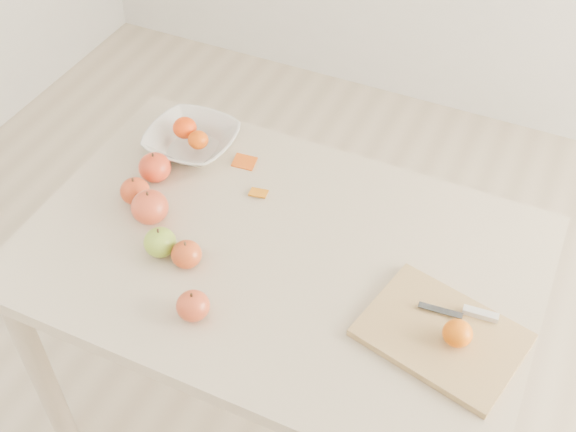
% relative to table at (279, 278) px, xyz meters
% --- Properties ---
extents(ground, '(3.50, 3.50, 0.00)m').
position_rel_table_xyz_m(ground, '(0.00, 0.00, -0.65)').
color(ground, '#C6B293').
rests_on(ground, ground).
extents(table, '(1.20, 0.80, 0.75)m').
position_rel_table_xyz_m(table, '(0.00, 0.00, 0.00)').
color(table, '#C7B696').
rests_on(table, ground).
extents(cutting_board, '(0.37, 0.30, 0.02)m').
position_rel_table_xyz_m(cutting_board, '(0.41, -0.08, 0.11)').
color(cutting_board, tan).
rests_on(cutting_board, table).
extents(board_tangerine, '(0.06, 0.06, 0.05)m').
position_rel_table_xyz_m(board_tangerine, '(0.44, -0.09, 0.14)').
color(board_tangerine, '#C95207').
rests_on(board_tangerine, cutting_board).
extents(fruit_bowl, '(0.24, 0.24, 0.06)m').
position_rel_table_xyz_m(fruit_bowl, '(-0.37, 0.24, 0.13)').
color(fruit_bowl, silver).
rests_on(fruit_bowl, table).
extents(bowl_tangerine_near, '(0.06, 0.06, 0.06)m').
position_rel_table_xyz_m(bowl_tangerine_near, '(-0.40, 0.25, 0.16)').
color(bowl_tangerine_near, '#E43B08').
rests_on(bowl_tangerine_near, fruit_bowl).
extents(bowl_tangerine_far, '(0.05, 0.05, 0.05)m').
position_rel_table_xyz_m(bowl_tangerine_far, '(-0.34, 0.22, 0.15)').
color(bowl_tangerine_far, '#CC5207').
rests_on(bowl_tangerine_far, fruit_bowl).
extents(orange_peel_a, '(0.06, 0.05, 0.01)m').
position_rel_table_xyz_m(orange_peel_a, '(-0.22, 0.24, 0.10)').
color(orange_peel_a, '#C64C0D').
rests_on(orange_peel_a, table).
extents(orange_peel_b, '(0.05, 0.04, 0.01)m').
position_rel_table_xyz_m(orange_peel_b, '(-0.13, 0.15, 0.10)').
color(orange_peel_b, '#CD6E0E').
rests_on(orange_peel_b, table).
extents(paring_knife, '(0.17, 0.05, 0.01)m').
position_rel_table_xyz_m(paring_knife, '(0.46, -0.01, 0.12)').
color(paring_knife, silver).
rests_on(paring_knife, cutting_board).
extents(apple_green, '(0.08, 0.08, 0.07)m').
position_rel_table_xyz_m(apple_green, '(-0.25, -0.12, 0.13)').
color(apple_green, olive).
rests_on(apple_green, table).
extents(apple_red_d, '(0.07, 0.07, 0.07)m').
position_rel_table_xyz_m(apple_red_d, '(-0.40, 0.00, 0.13)').
color(apple_red_d, maroon).
rests_on(apple_red_d, table).
extents(apple_red_a, '(0.08, 0.08, 0.08)m').
position_rel_table_xyz_m(apple_red_a, '(-0.40, 0.09, 0.14)').
color(apple_red_a, '#A61512').
rests_on(apple_red_a, table).
extents(apple_red_e, '(0.07, 0.07, 0.07)m').
position_rel_table_xyz_m(apple_red_e, '(-0.09, -0.25, 0.13)').
color(apple_red_e, maroon).
rests_on(apple_red_e, table).
extents(apple_red_c, '(0.07, 0.07, 0.06)m').
position_rel_table_xyz_m(apple_red_c, '(-0.17, -0.12, 0.13)').
color(apple_red_c, maroon).
rests_on(apple_red_c, table).
extents(apple_red_b, '(0.09, 0.09, 0.08)m').
position_rel_table_xyz_m(apple_red_b, '(-0.33, -0.04, 0.14)').
color(apple_red_b, maroon).
rests_on(apple_red_b, table).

